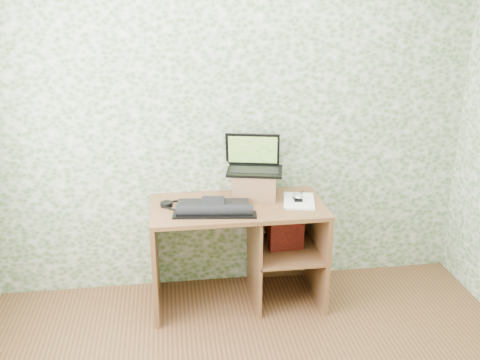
{
  "coord_description": "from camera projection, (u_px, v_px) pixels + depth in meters",
  "views": [
    {
      "loc": [
        -0.45,
        -1.95,
        2.16
      ],
      "look_at": [
        0.01,
        1.39,
        0.95
      ],
      "focal_mm": 40.0,
      "sensor_mm": 36.0,
      "label": 1
    }
  ],
  "objects": [
    {
      "name": "riser",
      "position": [
        255.0,
        184.0,
        3.82
      ],
      "size": [
        0.36,
        0.32,
        0.18
      ],
      "primitive_type": "cube",
      "rotation": [
        0.0,
        0.0,
        -0.23
      ],
      "color": "brown",
      "rests_on": "desk"
    },
    {
      "name": "red_box",
      "position": [
        286.0,
        230.0,
        3.82
      ],
      "size": [
        0.26,
        0.1,
        0.3
      ],
      "primitive_type": "cube",
      "rotation": [
        0.0,
        0.0,
        0.09
      ],
      "color": "maroon",
      "rests_on": "desk"
    },
    {
      "name": "notepad",
      "position": [
        299.0,
        201.0,
        3.75
      ],
      "size": [
        0.27,
        0.34,
        0.01
      ],
      "primitive_type": "cube",
      "rotation": [
        0.0,
        0.0,
        -0.22
      ],
      "color": "white",
      "rests_on": "desk"
    },
    {
      "name": "wall_back",
      "position": [
        232.0,
        117.0,
        3.8
      ],
      "size": [
        3.5,
        0.0,
        3.5
      ],
      "primitive_type": "plane",
      "rotation": [
        1.57,
        0.0,
        0.0
      ],
      "color": "silver",
      "rests_on": "ground"
    },
    {
      "name": "desk",
      "position": [
        248.0,
        238.0,
        3.83
      ],
      "size": [
        1.2,
        0.6,
        0.75
      ],
      "color": "brown",
      "rests_on": "floor"
    },
    {
      "name": "pen",
      "position": [
        301.0,
        195.0,
        3.83
      ],
      "size": [
        0.07,
        0.15,
        0.01
      ],
      "primitive_type": "cylinder",
      "rotation": [
        1.57,
        0.0,
        -0.38
      ],
      "color": "black",
      "rests_on": "notepad"
    },
    {
      "name": "headphones",
      "position": [
        178.0,
        205.0,
        3.68
      ],
      "size": [
        0.25,
        0.19,
        0.03
      ],
      "rotation": [
        0.0,
        0.0,
        -0.1
      ],
      "color": "black",
      "rests_on": "desk"
    },
    {
      "name": "laptop",
      "position": [
        254.0,
        162.0,
        3.81
      ],
      "size": [
        0.44,
        0.35,
        0.26
      ],
      "rotation": [
        0.0,
        0.0,
        -0.23
      ],
      "color": "black",
      "rests_on": "riser"
    },
    {
      "name": "keyboard",
      "position": [
        214.0,
        208.0,
        3.58
      ],
      "size": [
        0.56,
        0.34,
        0.08
      ],
      "rotation": [
        0.0,
        0.0,
        -0.12
      ],
      "color": "black",
      "rests_on": "desk"
    },
    {
      "name": "mouse",
      "position": [
        298.0,
        197.0,
        3.75
      ],
      "size": [
        0.08,
        0.11,
        0.04
      ],
      "primitive_type": "ellipsoid",
      "rotation": [
        0.0,
        0.0,
        -0.08
      ],
      "color": "silver",
      "rests_on": "notepad"
    }
  ]
}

